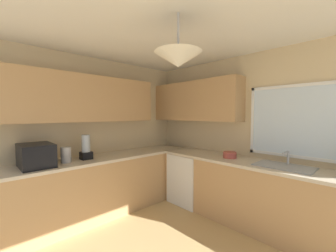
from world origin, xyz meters
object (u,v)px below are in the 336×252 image
(microwave, at_px, (36,155))
(blender_appliance, at_px, (86,148))
(kettle, at_px, (66,155))
(bowl, at_px, (230,155))
(dishwasher, at_px, (190,178))
(sink_assembly, at_px, (284,166))

(microwave, xyz_separation_m, blender_appliance, (0.00, 0.63, 0.02))
(kettle, xyz_separation_m, bowl, (1.39, 1.90, -0.06))
(microwave, xyz_separation_m, kettle, (0.02, 0.35, -0.04))
(blender_appliance, bearing_deg, bowl, 48.94)
(bowl, relative_size, blender_appliance, 0.55)
(dishwasher, bearing_deg, sink_assembly, 1.37)
(sink_assembly, xyz_separation_m, blender_appliance, (-2.16, -1.62, 0.15))
(dishwasher, distance_m, blender_appliance, 1.83)
(kettle, distance_m, blender_appliance, 0.29)
(kettle, bearing_deg, dishwasher, 71.14)
(dishwasher, bearing_deg, kettle, -108.86)
(dishwasher, height_order, microwave, microwave)
(microwave, distance_m, sink_assembly, 3.12)
(kettle, bearing_deg, sink_assembly, 41.74)
(bowl, xyz_separation_m, blender_appliance, (-1.41, -1.62, 0.12))
(sink_assembly, relative_size, blender_appliance, 1.83)
(sink_assembly, bearing_deg, microwave, -133.77)
(sink_assembly, distance_m, bowl, 0.75)
(microwave, bearing_deg, blender_appliance, 90.00)
(sink_assembly, height_order, bowl, sink_assembly)
(microwave, relative_size, bowl, 2.43)
(dishwasher, relative_size, bowl, 4.34)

